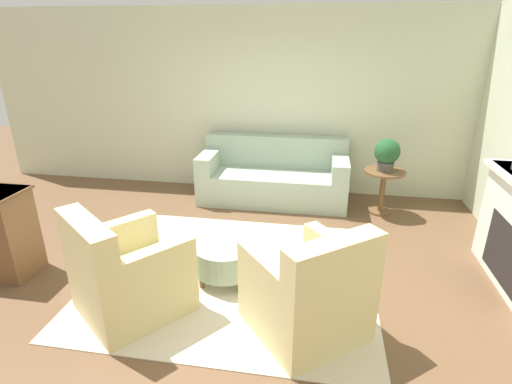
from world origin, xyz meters
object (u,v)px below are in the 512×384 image
(armchair_right, at_px, (309,295))
(potted_plant_on_side_table, at_px, (387,153))
(couch, at_px, (273,178))
(side_table, at_px, (383,184))
(ottoman_table, at_px, (225,257))
(armchair_left, at_px, (125,276))

(armchair_right, xyz_separation_m, potted_plant_on_side_table, (0.91, 2.67, 0.50))
(potted_plant_on_side_table, bearing_deg, armchair_right, -108.86)
(armchair_right, bearing_deg, couch, 103.02)
(couch, height_order, armchair_right, armchair_right)
(potted_plant_on_side_table, bearing_deg, side_table, 0.00)
(couch, height_order, ottoman_table, couch)
(armchair_left, height_order, ottoman_table, armchair_left)
(couch, relative_size, potted_plant_on_side_table, 4.90)
(armchair_left, bearing_deg, armchair_right, 0.00)
(armchair_left, height_order, side_table, armchair_left)
(couch, relative_size, ottoman_table, 3.40)
(couch, xyz_separation_m, armchair_right, (0.67, -2.90, 0.03))
(couch, bearing_deg, armchair_left, -108.44)
(armchair_right, bearing_deg, side_table, 71.14)
(armchair_left, bearing_deg, ottoman_table, 41.13)
(armchair_left, relative_size, ottoman_table, 1.85)
(potted_plant_on_side_table, bearing_deg, couch, 171.74)
(armchair_left, xyz_separation_m, side_table, (2.55, 2.67, 0.06))
(armchair_right, distance_m, potted_plant_on_side_table, 2.87)
(armchair_left, distance_m, side_table, 3.69)
(couch, bearing_deg, armchair_right, -76.98)
(armchair_right, height_order, side_table, armchair_right)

